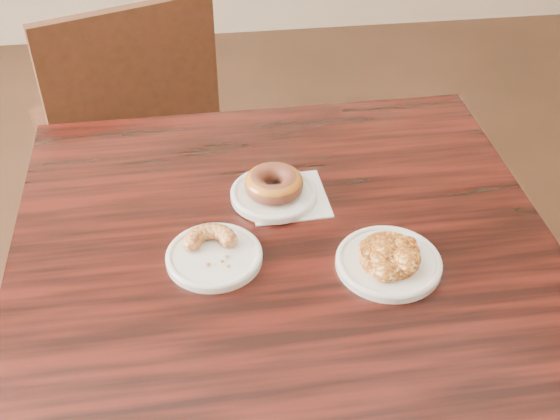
{
  "coord_description": "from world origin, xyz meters",
  "views": [
    {
      "loc": [
        -0.11,
        -0.84,
        1.56
      ],
      "look_at": [
        0.01,
        0.08,
        0.8
      ],
      "focal_mm": 45.0,
      "sensor_mm": 36.0,
      "label": 1
    }
  ],
  "objects": [
    {
      "name": "cruller_fragment",
      "position": [
        -0.11,
        0.02,
        0.78
      ],
      "size": [
        0.1,
        0.1,
        0.03
      ],
      "primitive_type": null,
      "color": "#5E2912",
      "rests_on": "plate_cruller"
    },
    {
      "name": "plate_donut",
      "position": [
        0.01,
        0.17,
        0.76
      ],
      "size": [
        0.16,
        0.16,
        0.01
      ],
      "primitive_type": "cylinder",
      "color": "white",
      "rests_on": "napkin"
    },
    {
      "name": "cafe_table",
      "position": [
        0.01,
        0.03,
        0.38
      ],
      "size": [
        0.95,
        0.95,
        0.75
      ],
      "primitive_type": "cube",
      "rotation": [
        0.0,
        0.0,
        0.01
      ],
      "color": "black",
      "rests_on": "floor"
    },
    {
      "name": "plate_fritter",
      "position": [
        0.17,
        -0.03,
        0.76
      ],
      "size": [
        0.18,
        0.18,
        0.01
      ],
      "primitive_type": "cylinder",
      "color": "white",
      "rests_on": "cafe_table"
    },
    {
      "name": "napkin",
      "position": [
        0.03,
        0.17,
        0.75
      ],
      "size": [
        0.15,
        0.15,
        0.0
      ],
      "primitive_type": "cube",
      "rotation": [
        0.0,
        0.0,
        0.06
      ],
      "color": "white",
      "rests_on": "cafe_table"
    },
    {
      "name": "glazed_donut",
      "position": [
        0.01,
        0.17,
        0.78
      ],
      "size": [
        0.11,
        0.11,
        0.04
      ],
      "primitive_type": "torus",
      "color": "#955015",
      "rests_on": "plate_donut"
    },
    {
      "name": "chair_far",
      "position": [
        -0.34,
        0.92,
        0.45
      ],
      "size": [
        0.61,
        0.61,
        0.9
      ],
      "primitive_type": null,
      "rotation": [
        0.0,
        0.0,
        3.49
      ],
      "color": "black",
      "rests_on": "floor"
    },
    {
      "name": "apple_fritter",
      "position": [
        0.17,
        -0.03,
        0.78
      ],
      "size": [
        0.14,
        0.14,
        0.03
      ],
      "primitive_type": null,
      "color": "#4A1B07",
      "rests_on": "plate_fritter"
    },
    {
      "name": "plate_cruller",
      "position": [
        -0.11,
        0.02,
        0.76
      ],
      "size": [
        0.16,
        0.16,
        0.01
      ],
      "primitive_type": "cylinder",
      "color": "white",
      "rests_on": "cafe_table"
    }
  ]
}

